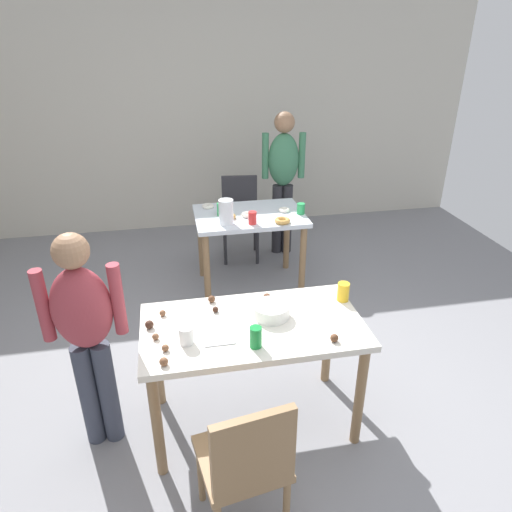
{
  "coord_description": "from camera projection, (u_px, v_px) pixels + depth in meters",
  "views": [
    {
      "loc": [
        -0.55,
        -2.45,
        2.3
      ],
      "look_at": [
        -0.01,
        0.32,
        0.9
      ],
      "focal_mm": 32.7,
      "sensor_mm": 36.0,
      "label": 1
    }
  ],
  "objects": [
    {
      "name": "chair_near_table",
      "position": [
        246.0,
        461.0,
        2.15
      ],
      "size": [
        0.46,
        0.46,
        0.87
      ],
      "color": "olive",
      "rests_on": "ground_plane"
    },
    {
      "name": "cake_ball_3",
      "position": [
        212.0,
        299.0,
        2.9
      ],
      "size": [
        0.04,
        0.04,
        0.04
      ],
      "primitive_type": "sphere",
      "color": "brown",
      "rests_on": "dining_table_near"
    },
    {
      "name": "fork_near",
      "position": [
        220.0,
        345.0,
        2.52
      ],
      "size": [
        0.17,
        0.02,
        0.01
      ],
      "primitive_type": "cube",
      "color": "silver",
      "rests_on": "dining_table_near"
    },
    {
      "name": "person_adult_far",
      "position": [
        283.0,
        172.0,
        4.89
      ],
      "size": [
        0.46,
        0.24,
        1.54
      ],
      "color": "#28282D",
      "rests_on": "ground_plane"
    },
    {
      "name": "cake_ball_0",
      "position": [
        164.0,
        362.0,
        2.36
      ],
      "size": [
        0.05,
        0.05,
        0.05
      ],
      "primitive_type": "sphere",
      "color": "brown",
      "rests_on": "dining_table_near"
    },
    {
      "name": "cup_near_0",
      "position": [
        343.0,
        292.0,
        2.9
      ],
      "size": [
        0.07,
        0.07,
        0.12
      ],
      "primitive_type": "cylinder",
      "color": "yellow",
      "rests_on": "dining_table_near"
    },
    {
      "name": "wall_back",
      "position": [
        210.0,
        120.0,
        5.51
      ],
      "size": [
        6.4,
        0.1,
        2.6
      ],
      "primitive_type": "cube",
      "color": "beige",
      "rests_on": "ground_plane"
    },
    {
      "name": "donut_far_0",
      "position": [
        208.0,
        206.0,
        4.41
      ],
      "size": [
        0.11,
        0.11,
        0.03
      ],
      "primitive_type": "torus",
      "color": "white",
      "rests_on": "dining_table_far"
    },
    {
      "name": "dining_table_near",
      "position": [
        253.0,
        339.0,
        2.74
      ],
      "size": [
        1.28,
        0.69,
        0.75
      ],
      "color": "silver",
      "rests_on": "ground_plane"
    },
    {
      "name": "soda_can",
      "position": [
        256.0,
        337.0,
        2.48
      ],
      "size": [
        0.07,
        0.07,
        0.12
      ],
      "primitive_type": "cylinder",
      "color": "#198438",
      "rests_on": "dining_table_near"
    },
    {
      "name": "cake_ball_1",
      "position": [
        156.0,
        337.0,
        2.55
      ],
      "size": [
        0.04,
        0.04,
        0.04
      ],
      "primitive_type": "sphere",
      "color": "brown",
      "rests_on": "dining_table_near"
    },
    {
      "name": "ground_plane",
      "position": [
        266.0,
        390.0,
        3.27
      ],
      "size": [
        6.4,
        6.4,
        0.0
      ],
      "primitive_type": "plane",
      "color": "gray"
    },
    {
      "name": "donut_far_4",
      "position": [
        282.0,
        221.0,
        4.07
      ],
      "size": [
        0.14,
        0.14,
        0.04
      ],
      "primitive_type": "torus",
      "color": "gold",
      "rests_on": "dining_table_far"
    },
    {
      "name": "chair_far_table",
      "position": [
        240.0,
        212.0,
        5.02
      ],
      "size": [
        0.45,
        0.45,
        0.87
      ],
      "color": "#2D2D33",
      "rests_on": "ground_plane"
    },
    {
      "name": "cake_ball_2",
      "position": [
        165.0,
        348.0,
        2.46
      ],
      "size": [
        0.04,
        0.04,
        0.04
      ],
      "primitive_type": "sphere",
      "color": "brown",
      "rests_on": "dining_table_near"
    },
    {
      "name": "dining_table_far",
      "position": [
        250.0,
        226.0,
        4.33
      ],
      "size": [
        1.0,
        0.7,
        0.75
      ],
      "color": "silver",
      "rests_on": "ground_plane"
    },
    {
      "name": "cake_ball_8",
      "position": [
        215.0,
        309.0,
        2.8
      ],
      "size": [
        0.04,
        0.04,
        0.04
      ],
      "primitive_type": "sphere",
      "color": "#3D2319",
      "rests_on": "dining_table_near"
    },
    {
      "name": "cake_ball_4",
      "position": [
        149.0,
        325.0,
        2.65
      ],
      "size": [
        0.05,
        0.05,
        0.05
      ],
      "primitive_type": "sphere",
      "color": "#3D2319",
      "rests_on": "dining_table_near"
    },
    {
      "name": "donut_far_3",
      "position": [
        284.0,
        210.0,
        4.32
      ],
      "size": [
        0.1,
        0.1,
        0.03
      ],
      "primitive_type": "torus",
      "color": "white",
      "rests_on": "dining_table_far"
    },
    {
      "name": "cup_near_1",
      "position": [
        186.0,
        335.0,
        2.51
      ],
      "size": [
        0.08,
        0.08,
        0.1
      ],
      "primitive_type": "cylinder",
      "color": "white",
      "rests_on": "dining_table_near"
    },
    {
      "name": "cup_far_1",
      "position": [
        252.0,
        218.0,
        4.04
      ],
      "size": [
        0.07,
        0.07,
        0.11
      ],
      "primitive_type": "cylinder",
      "color": "red",
      "rests_on": "dining_table_far"
    },
    {
      "name": "pitcher_far",
      "position": [
        226.0,
        212.0,
        4.01
      ],
      "size": [
        0.13,
        0.13,
        0.22
      ],
      "primitive_type": "cylinder",
      "color": "white",
      "rests_on": "dining_table_far"
    },
    {
      "name": "cake_ball_6",
      "position": [
        334.0,
        338.0,
        2.54
      ],
      "size": [
        0.05,
        0.05,
        0.05
      ],
      "primitive_type": "sphere",
      "color": "brown",
      "rests_on": "dining_table_near"
    },
    {
      "name": "donut_far_2",
      "position": [
        248.0,
        215.0,
        4.21
      ],
      "size": [
        0.11,
        0.11,
        0.03
      ],
      "primitive_type": "torus",
      "color": "white",
      "rests_on": "dining_table_far"
    },
    {
      "name": "cake_ball_5",
      "position": [
        163.0,
        313.0,
        2.76
      ],
      "size": [
        0.04,
        0.04,
        0.04
      ],
      "primitive_type": "sphere",
      "color": "brown",
      "rests_on": "dining_table_near"
    },
    {
      "name": "cup_far_2",
      "position": [
        221.0,
        209.0,
        4.22
      ],
      "size": [
        0.08,
        0.08,
        0.11
      ],
      "primitive_type": "cylinder",
      "color": "green",
      "rests_on": "dining_table_far"
    },
    {
      "name": "donut_far_1",
      "position": [
        229.0,
        216.0,
        4.17
      ],
      "size": [
        0.12,
        0.12,
        0.04
      ],
      "primitive_type": "torus",
      "color": "gold",
      "rests_on": "dining_table_far"
    },
    {
      "name": "person_girl_near",
      "position": [
        86.0,
        328.0,
        2.54
      ],
      "size": [
        0.45,
        0.21,
        1.38
      ],
      "color": "#383D4C",
      "rests_on": "ground_plane"
    },
    {
      "name": "cake_ball_7",
      "position": [
        267.0,
        297.0,
        2.91
      ],
      "size": [
        0.05,
        0.05,
        0.05
      ],
      "primitive_type": "sphere",
      "color": "brown",
      "rests_on": "dining_table_near"
    },
    {
      "name": "mixing_bowl",
      "position": [
        271.0,
        311.0,
        2.75
      ],
      "size": [
        0.21,
        0.21,
        0.08
      ],
      "primitive_type": "cylinder",
      "color": "white",
      "rests_on": "dining_table_near"
    },
    {
      "name": "cup_far_0",
      "position": [
        301.0,
        209.0,
        4.26
      ],
      "size": [
        0.07,
        0.07,
        0.1
      ],
      "primitive_type": "cylinder",
      "color": "green",
      "rests_on": "dining_table_far"
    }
  ]
}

